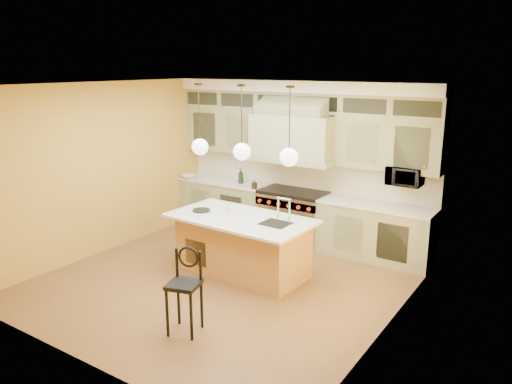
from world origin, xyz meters
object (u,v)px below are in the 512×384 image
Objects in this scene: range at (293,216)px; counter_stool at (185,286)px; microwave at (405,176)px; kitchen_island at (243,244)px.

counter_stool is (0.49, -3.52, 0.11)m from range.
range is at bearing -176.88° from microwave.
counter_stool is at bearing -82.09° from range.
range is at bearing 94.10° from kitchen_island.
range is 2.21× the size of microwave.
kitchen_island is at bearing -136.33° from microwave.
microwave is (1.95, 0.11, 0.96)m from range.
microwave is at bearing 45.68° from kitchen_island.
range is 3.55m from counter_stool.
microwave is at bearing 51.40° from counter_stool.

